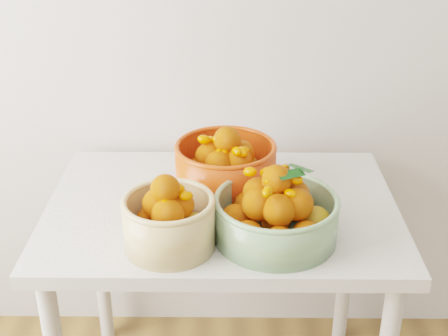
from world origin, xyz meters
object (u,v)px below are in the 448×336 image
Objects in this scene: table at (222,233)px; bowl_orange at (226,168)px; bowl_cream at (169,221)px; bowl_green at (276,213)px.

table is 0.19m from bowl_orange.
bowl_cream is at bearing -116.66° from bowl_orange.
bowl_green is (0.27, 0.04, -0.00)m from bowl_cream.
bowl_orange reaches higher than bowl_cream.
table is 0.28m from bowl_green.
table is 3.83× the size of bowl_cream.
bowl_green is at bearing 9.36° from bowl_cream.
table is 3.05× the size of bowl_orange.
bowl_green is at bearing -50.31° from table.
table is at bearing 129.69° from bowl_green.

